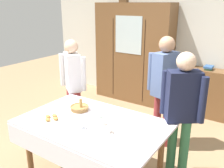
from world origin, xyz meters
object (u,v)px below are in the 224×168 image
tea_cup_near_left (98,116)px  spoon_mid_left (129,149)px  tea_cup_far_right (102,123)px  bread_basket (80,108)px  wall_cabinet (133,54)px  person_behind_table_right (164,82)px  dining_table (91,131)px  bookshelf_low (205,93)px  book_stack (209,68)px  person_behind_table_left (182,106)px  tea_cup_near_right (81,126)px  person_beside_shelf (73,79)px  spoon_far_right (141,136)px  pastry_plate (52,119)px  tea_cup_far_left (108,130)px

tea_cup_near_left → spoon_mid_left: 0.73m
tea_cup_far_right → bread_basket: 0.50m
wall_cabinet → person_behind_table_right: size_ratio=1.26×
dining_table → bookshelf_low: bearing=76.2°
book_stack → person_behind_table_left: 2.02m
bread_basket → tea_cup_near_left: bearing=-8.6°
wall_cabinet → tea_cup_far_right: bearing=-67.9°
tea_cup_near_left → tea_cup_far_right: same height
bookshelf_low → tea_cup_far_right: bookshelf_low is taller
tea_cup_near_left → person_behind_table_right: bearing=70.0°
tea_cup_near_right → bread_basket: (-0.33, 0.35, 0.01)m
wall_cabinet → bread_basket: bearing=-76.8°
wall_cabinet → person_beside_shelf: bearing=-91.2°
tea_cup_near_left → person_behind_table_right: 1.15m
bread_basket → spoon_far_right: bearing=-8.6°
spoon_mid_left → spoon_far_right: (-0.01, 0.26, 0.00)m
bread_basket → spoon_far_right: (0.95, -0.14, -0.03)m
pastry_plate → person_beside_shelf: size_ratio=0.18×
wall_cabinet → pastry_plate: (0.47, -2.78, -0.26)m
bread_basket → pastry_plate: bearing=-102.8°
tea_cup_near_right → spoon_mid_left: size_ratio=1.09×
wall_cabinet → tea_cup_near_left: wall_cabinet is taller
book_stack → pastry_plate: bearing=-110.8°
spoon_far_right → pastry_plate: bearing=-166.6°
bread_basket → spoon_far_right: size_ratio=2.02×
person_behind_table_right → bread_basket: bearing=-125.3°
bookshelf_low → person_behind_table_left: size_ratio=0.71×
bookshelf_low → book_stack: size_ratio=5.19×
person_behind_table_right → wall_cabinet: bearing=132.7°
dining_table → person_behind_table_right: (0.37, 1.21, 0.34)m
tea_cup_near_left → person_behind_table_right: (0.39, 1.06, 0.21)m
bookshelf_low → tea_cup_near_left: bookshelf_low is taller
tea_cup_near_right → tea_cup_far_left: (0.30, 0.09, -0.00)m
dining_table → person_behind_table_left: 1.08m
spoon_far_right → person_beside_shelf: bearing=156.3°
spoon_far_right → person_behind_table_left: size_ratio=0.08×
tea_cup_far_right → wall_cabinet: bearing=112.1°
bookshelf_low → tea_cup_far_left: bookshelf_low is taller
wall_cabinet → bookshelf_low: bearing=1.9°
bookshelf_low → person_beside_shelf: person_beside_shelf is taller
tea_cup_near_left → spoon_far_right: bearing=-8.6°
bookshelf_low → tea_cup_far_left: bearing=-97.6°
tea_cup_far_left → person_behind_table_left: (0.54, 0.70, 0.16)m
bread_basket → person_beside_shelf: (-0.60, 0.54, 0.14)m
bread_basket → pastry_plate: bread_basket is taller
person_beside_shelf → tea_cup_far_right: bearing=-33.0°
book_stack → tea_cup_far_right: 2.66m
pastry_plate → person_behind_table_left: bearing=33.1°
spoon_mid_left → person_beside_shelf: bearing=148.9°
bookshelf_low → pastry_plate: (-1.08, -2.83, 0.33)m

